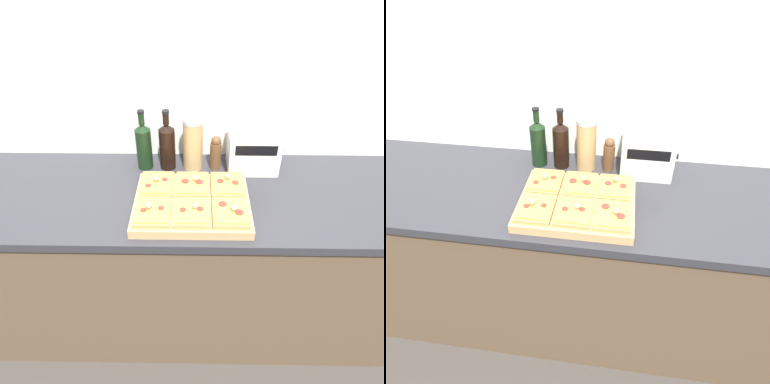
# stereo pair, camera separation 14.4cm
# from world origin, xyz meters

# --- Properties ---
(ground_plane) EXTENTS (12.00, 12.00, 0.00)m
(ground_plane) POSITION_xyz_m (0.00, 0.00, 0.00)
(ground_plane) COLOR #3D3833
(wall_back) EXTENTS (6.00, 0.06, 2.50)m
(wall_back) POSITION_xyz_m (0.00, 0.67, 1.25)
(wall_back) COLOR silver
(wall_back) RESTS_ON ground_plane
(kitchen_counter) EXTENTS (2.63, 0.67, 0.94)m
(kitchen_counter) POSITION_xyz_m (0.00, 0.32, 0.47)
(kitchen_counter) COLOR brown
(kitchen_counter) RESTS_ON ground_plane
(cutting_board) EXTENTS (0.48, 0.38, 0.04)m
(cutting_board) POSITION_xyz_m (0.04, 0.21, 0.96)
(cutting_board) COLOR tan
(cutting_board) RESTS_ON kitchen_counter
(pizza_slice_back_left) EXTENTS (0.14, 0.17, 0.06)m
(pizza_slice_back_left) POSITION_xyz_m (-0.11, 0.30, 0.99)
(pizza_slice_back_left) COLOR tan
(pizza_slice_back_left) RESTS_ON cutting_board
(pizza_slice_back_center) EXTENTS (0.14, 0.17, 0.06)m
(pizza_slice_back_center) POSITION_xyz_m (0.04, 0.31, 0.99)
(pizza_slice_back_center) COLOR tan
(pizza_slice_back_center) RESTS_ON cutting_board
(pizza_slice_back_right) EXTENTS (0.14, 0.17, 0.05)m
(pizza_slice_back_right) POSITION_xyz_m (0.20, 0.31, 0.99)
(pizza_slice_back_right) COLOR tan
(pizza_slice_back_right) RESTS_ON cutting_board
(pizza_slice_front_left) EXTENTS (0.14, 0.17, 0.06)m
(pizza_slice_front_left) POSITION_xyz_m (-0.11, 0.12, 0.99)
(pizza_slice_front_left) COLOR tan
(pizza_slice_front_left) RESTS_ON cutting_board
(pizza_slice_front_center) EXTENTS (0.14, 0.17, 0.05)m
(pizza_slice_front_center) POSITION_xyz_m (0.04, 0.12, 0.99)
(pizza_slice_front_center) COLOR tan
(pizza_slice_front_center) RESTS_ON cutting_board
(pizza_slice_front_right) EXTENTS (0.14, 0.17, 0.05)m
(pizza_slice_front_right) POSITION_xyz_m (0.20, 0.12, 0.99)
(pizza_slice_front_right) COLOR tan
(pizza_slice_front_right) RESTS_ON cutting_board
(olive_oil_bottle) EXTENTS (0.07, 0.07, 0.30)m
(olive_oil_bottle) POSITION_xyz_m (-0.19, 0.52, 1.06)
(olive_oil_bottle) COLOR black
(olive_oil_bottle) RESTS_ON kitchen_counter
(wine_bottle) EXTENTS (0.08, 0.08, 0.30)m
(wine_bottle) POSITION_xyz_m (-0.08, 0.52, 1.06)
(wine_bottle) COLOR black
(wine_bottle) RESTS_ON kitchen_counter
(grain_jar_tall) EXTENTS (0.10, 0.10, 0.26)m
(grain_jar_tall) POSITION_xyz_m (0.04, 0.52, 1.07)
(grain_jar_tall) COLOR tan
(grain_jar_tall) RESTS_ON kitchen_counter
(pepper_mill) EXTENTS (0.05, 0.05, 0.17)m
(pepper_mill) POSITION_xyz_m (0.15, 0.52, 1.02)
(pepper_mill) COLOR brown
(pepper_mill) RESTS_ON kitchen_counter
(toaster_oven) EXTENTS (0.26, 0.17, 0.18)m
(toaster_oven) POSITION_xyz_m (0.33, 0.52, 1.03)
(toaster_oven) COLOR beige
(toaster_oven) RESTS_ON kitchen_counter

